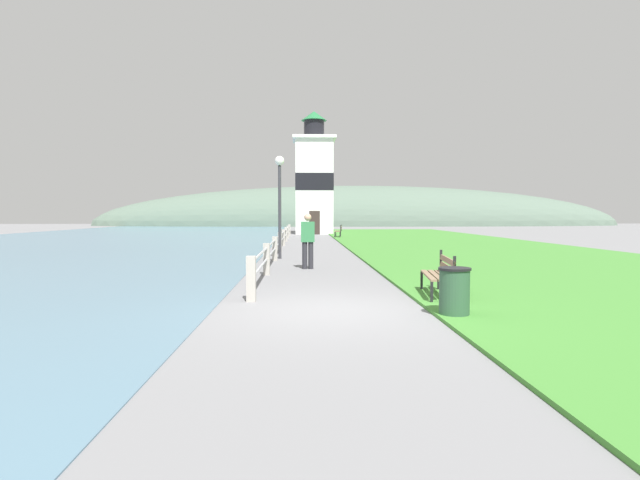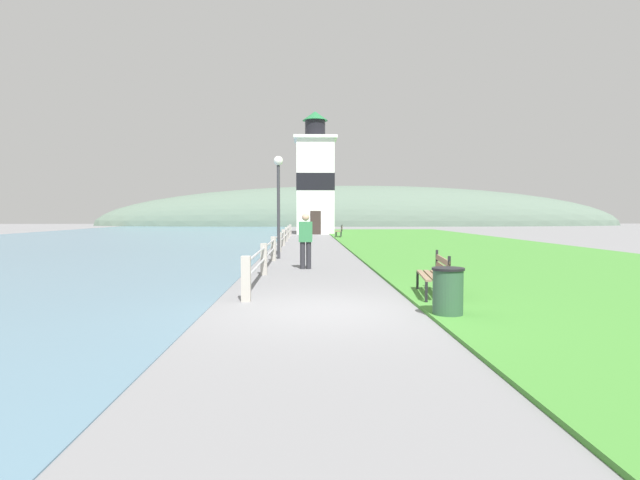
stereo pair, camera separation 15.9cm
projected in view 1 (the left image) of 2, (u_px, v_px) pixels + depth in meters
The scene contains 11 objects.
ground_plane at pixel (334, 311), 8.93m from camera, with size 160.00×160.00×0.00m, color slate.
grass_verge at pixel (452, 245), 27.45m from camera, with size 12.00×54.82×0.06m.
water_strip at pixel (48, 246), 26.66m from camera, with size 24.00×87.72×0.01m.
seawall_railing at pixel (282, 238), 24.85m from camera, with size 0.18×30.25×0.90m.
park_bench_near at pixel (440, 272), 10.25m from camera, with size 0.68×1.75×0.94m.
park_bench_midway at pixel (339, 230), 36.59m from camera, with size 0.66×1.69×0.94m.
lighthouse at pixel (314, 180), 43.62m from camera, with size 3.70×3.70×10.66m.
person_strolling at pixel (308, 239), 15.70m from camera, with size 0.43×0.23×1.75m.
trash_bin at pixel (454, 292), 8.32m from camera, with size 0.54×0.54×0.84m.
lamp_post at pixel (280, 188), 19.20m from camera, with size 0.36×0.36×3.96m.
distant_hillside at pixel (358, 225), 75.64m from camera, with size 80.00×16.00×12.00m.
Camera 1 is at (-0.57, -8.84, 1.73)m, focal length 28.00 mm.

